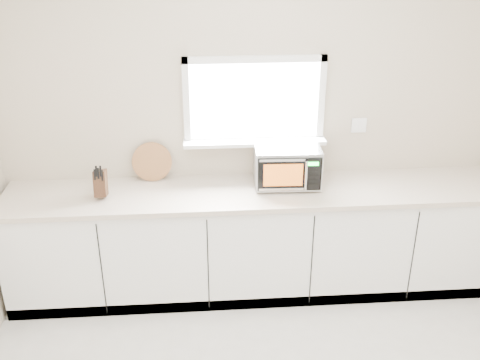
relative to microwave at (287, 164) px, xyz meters
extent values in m
cube|color=#B6AC90|center=(-0.24, 0.21, 0.26)|extent=(4.00, 0.02, 2.70)
cube|color=white|center=(-0.24, 0.20, 0.46)|extent=(1.00, 0.02, 0.60)
cube|color=white|center=(-0.24, 0.13, 0.14)|extent=(1.12, 0.16, 0.03)
cube|color=white|center=(-0.24, 0.18, 0.79)|extent=(1.10, 0.04, 0.05)
cube|color=white|center=(-0.24, 0.18, 0.14)|extent=(1.10, 0.04, 0.05)
cube|color=white|center=(-0.77, 0.18, 0.46)|extent=(0.05, 0.04, 0.70)
cube|color=white|center=(0.28, 0.18, 0.46)|extent=(0.05, 0.04, 0.70)
cube|color=white|center=(0.61, 0.20, 0.23)|extent=(0.12, 0.01, 0.12)
cube|color=white|center=(-0.24, -0.09, -0.65)|extent=(3.92, 0.60, 0.88)
cube|color=#B7A697|center=(-0.24, -0.10, -0.19)|extent=(3.92, 0.64, 0.04)
cylinder|color=black|center=(-0.22, -0.14, -0.16)|extent=(0.02, 0.02, 0.02)
cylinder|color=black|center=(-0.21, 0.16, -0.16)|extent=(0.02, 0.02, 0.02)
cylinder|color=black|center=(0.21, -0.15, -0.16)|extent=(0.02, 0.02, 0.02)
cylinder|color=black|center=(0.22, 0.15, -0.16)|extent=(0.02, 0.02, 0.02)
cube|color=#B6B9BE|center=(0.00, 0.01, 0.00)|extent=(0.51, 0.40, 0.30)
cube|color=black|center=(-0.01, -0.19, 0.00)|extent=(0.48, 0.03, 0.26)
cube|color=orange|center=(-0.06, -0.19, 0.00)|extent=(0.30, 0.01, 0.18)
cylinder|color=silver|center=(0.11, -0.22, 0.00)|extent=(0.02, 0.02, 0.23)
cube|color=black|center=(0.16, -0.20, 0.00)|extent=(0.12, 0.01, 0.26)
cube|color=#19FF33|center=(0.16, -0.21, 0.09)|extent=(0.08, 0.01, 0.03)
cube|color=silver|center=(0.00, 0.01, 0.15)|extent=(0.51, 0.40, 0.01)
cube|color=#402817|center=(-1.43, -0.12, -0.06)|extent=(0.09, 0.19, 0.23)
cube|color=black|center=(-1.45, -0.16, 0.03)|extent=(0.01, 0.04, 0.08)
cube|color=black|center=(-1.43, -0.16, 0.04)|extent=(0.01, 0.04, 0.08)
cube|color=black|center=(-1.40, -0.16, 0.03)|extent=(0.01, 0.04, 0.08)
cube|color=black|center=(-1.44, -0.16, 0.06)|extent=(0.01, 0.04, 0.08)
cube|color=black|center=(-1.41, -0.16, 0.06)|extent=(0.01, 0.04, 0.08)
cylinder|color=#9F613D|center=(-1.06, 0.15, -0.01)|extent=(0.32, 0.08, 0.31)
cylinder|color=#B6B9BE|center=(0.24, 0.05, -0.09)|extent=(0.14, 0.14, 0.17)
cylinder|color=black|center=(0.24, 0.05, 0.02)|extent=(0.13, 0.13, 0.04)
camera|label=1|loc=(-0.67, -3.97, 1.78)|focal=42.00mm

